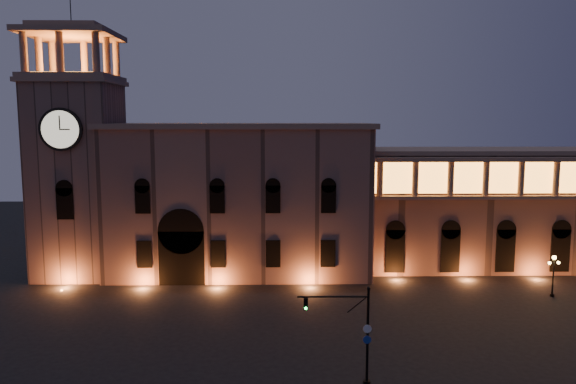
# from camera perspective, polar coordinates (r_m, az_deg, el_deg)

# --- Properties ---
(ground) EXTENTS (160.00, 160.00, 0.00)m
(ground) POSITION_cam_1_polar(r_m,az_deg,el_deg) (47.53, -4.16, -14.96)
(ground) COLOR black
(ground) RESTS_ON ground
(government_building) EXTENTS (30.80, 12.80, 17.60)m
(government_building) POSITION_cam_1_polar(r_m,az_deg,el_deg) (66.63, -5.00, -0.65)
(government_building) COLOR #78584E
(government_building) RESTS_ON ground
(clock_tower) EXTENTS (9.80, 9.80, 32.40)m
(clock_tower) POSITION_cam_1_polar(r_m,az_deg,el_deg) (69.06, -20.54, 2.31)
(clock_tower) COLOR #78584E
(clock_tower) RESTS_ON ground
(colonnade_wing) EXTENTS (40.60, 11.50, 14.50)m
(colonnade_wing) POSITION_cam_1_polar(r_m,az_deg,el_deg) (74.71, 22.20, -1.41)
(colonnade_wing) COLOR brown
(colonnade_wing) RESTS_ON ground
(traffic_light) EXTENTS (5.06, 0.54, 6.94)m
(traffic_light) POSITION_cam_1_polar(r_m,az_deg,el_deg) (39.46, 6.83, -14.09)
(traffic_light) COLOR black
(traffic_light) RESTS_ON ground
(street_lamp_near) EXTENTS (1.49, 0.47, 4.32)m
(street_lamp_near) POSITION_cam_1_polar(r_m,az_deg,el_deg) (63.84, 25.36, -7.37)
(street_lamp_near) COLOR black
(street_lamp_near) RESTS_ON ground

